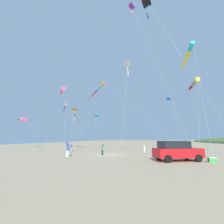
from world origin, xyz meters
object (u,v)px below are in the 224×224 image
object	(u,v)px
person_bystander_far	(71,147)
kite_windsock_yellow_midlevel	(62,91)
kite_delta_striped_overhead	(132,7)
kite_windsock_long_streamer_right	(97,90)
kite_delta_long_streamer_left	(169,99)
kite_windsock_orange_high_right	(194,83)
kite_windsock_small_distant	(23,119)
person_child_grey_jacket	(102,149)
kite_delta_purple_drifting	(147,2)
kite_windsock_black_fish_shape	(65,105)
parked_car	(176,151)
kite_windsock_checkered_midright	(188,53)
kite_delta_magenta_far_left	(128,63)
person_adult_flyer	(68,148)
cooler_box	(212,160)
person_child_green_jacket	(144,148)
kite_delta_blue_topmost	(97,116)
kite_delta_red_high_left	(75,109)

from	to	relation	value
person_bystander_far	kite_windsock_yellow_midlevel	world-z (taller)	kite_windsock_yellow_midlevel
kite_delta_striped_overhead	kite_windsock_long_streamer_right	bearing A→B (deg)	126.96
person_bystander_far	kite_delta_long_streamer_left	size ratio (longest dim) A/B	0.09
kite_windsock_orange_high_right	kite_windsock_small_distant	xyz separation A→B (m)	(-35.22, 3.47, -5.63)
person_child_grey_jacket	kite_delta_striped_overhead	bearing A→B (deg)	2.11
kite_windsock_long_streamer_right	kite_windsock_yellow_midlevel	bearing A→B (deg)	-169.85
kite_delta_purple_drifting	kite_windsock_orange_high_right	distance (m)	18.77
kite_windsock_orange_high_right	kite_windsock_black_fish_shape	bearing A→B (deg)	175.58
kite_windsock_black_fish_shape	kite_delta_long_streamer_left	xyz separation A→B (m)	(21.00, 1.38, 0.99)
parked_car	kite_windsock_long_streamer_right	world-z (taller)	kite_windsock_long_streamer_right
kite_delta_purple_drifting	kite_windsock_checkered_midright	distance (m)	16.43
kite_windsock_small_distant	kite_windsock_long_streamer_right	world-z (taller)	kite_windsock_long_streamer_right
kite_delta_magenta_far_left	kite_windsock_small_distant	xyz separation A→B (m)	(-23.47, 8.89, -7.45)
kite_delta_purple_drifting	kite_delta_striped_overhead	xyz separation A→B (m)	(-1.28, 7.36, 6.23)
kite_delta_purple_drifting	kite_windsock_black_fish_shape	size ratio (longest dim) A/B	1.39
person_adult_flyer	kite_delta_long_streamer_left	size ratio (longest dim) A/B	0.12
kite_windsock_long_streamer_right	cooler_box	bearing A→B (deg)	-46.66
kite_windsock_orange_high_right	kite_delta_long_streamer_left	xyz separation A→B (m)	(-3.84, 3.30, -2.07)
person_child_green_jacket	person_child_grey_jacket	distance (m)	7.50
kite_windsock_long_streamer_right	kite_windsock_small_distant	bearing A→B (deg)	171.39
cooler_box	kite_delta_long_streamer_left	distance (m)	19.49
person_bystander_far	kite_delta_purple_drifting	distance (m)	23.18
kite_delta_blue_topmost	person_child_green_jacket	bearing A→B (deg)	-22.21
person_child_grey_jacket	kite_delta_red_high_left	distance (m)	12.21
person_child_green_jacket	kite_delta_purple_drifting	distance (m)	18.65
person_child_green_jacket	kite_windsock_checkered_midright	size ratio (longest dim) A/B	0.07
person_bystander_far	kite_delta_striped_overhead	bearing A→B (deg)	-31.11
person_adult_flyer	person_bystander_far	bearing A→B (deg)	107.99
kite_windsock_yellow_midlevel	kite_delta_striped_overhead	xyz separation A→B (m)	(13.73, -8.12, 9.77)
kite_delta_purple_drifting	kite_delta_striped_overhead	size ratio (longest dim) A/B	0.71
person_adult_flyer	person_child_green_jacket	world-z (taller)	person_adult_flyer
kite_windsock_small_distant	kite_delta_long_streamer_left	size ratio (longest dim) A/B	0.99
person_child_grey_jacket	person_bystander_far	size ratio (longest dim) A/B	1.11
kite_windsock_yellow_midlevel	kite_windsock_orange_high_right	size ratio (longest dim) A/B	0.72
parked_car	kite_delta_purple_drifting	distance (m)	14.32
person_child_grey_jacket	cooler_box	bearing A→B (deg)	-24.81
person_adult_flyer	kite_delta_magenta_far_left	bearing A→B (deg)	37.87
kite_windsock_yellow_midlevel	kite_delta_blue_topmost	distance (m)	8.55
person_adult_flyer	kite_delta_striped_overhead	size ratio (longest dim) A/B	0.08
kite_windsock_checkered_midright	person_adult_flyer	bearing A→B (deg)	-152.66
kite_windsock_black_fish_shape	kite_windsock_small_distant	bearing A→B (deg)	171.49
person_child_green_jacket	kite_delta_long_streamer_left	bearing A→B (deg)	50.85
kite_windsock_orange_high_right	kite_windsock_small_distant	size ratio (longest dim) A/B	1.08
parked_car	person_child_green_jacket	xyz separation A→B (m)	(-2.26, 9.64, -0.27)
kite_delta_purple_drifting	kite_windsock_orange_high_right	bearing A→B (deg)	58.51
person_child_green_jacket	kite_windsock_long_streamer_right	xyz separation A→B (m)	(-8.47, 4.53, 10.91)
kite_delta_purple_drifting	kite_delta_striped_overhead	distance (m)	9.73
person_adult_flyer	kite_delta_red_high_left	world-z (taller)	kite_delta_red_high_left
person_child_green_jacket	kite_delta_red_high_left	size ratio (longest dim) A/B	0.15
kite_windsock_yellow_midlevel	kite_delta_red_high_left	distance (m)	4.81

